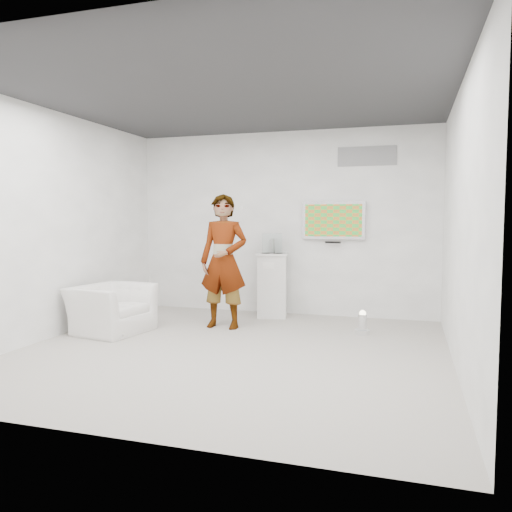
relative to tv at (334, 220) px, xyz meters
name	(u,v)px	position (x,y,z in m)	size (l,w,h in m)	color
room	(231,225)	(-0.85, -2.45, -0.05)	(5.01, 5.01, 3.00)	#A39D96
tv	(334,220)	(0.00, 0.00, 0.00)	(1.00, 0.08, 0.60)	silver
logo_decal	(367,156)	(0.50, 0.04, 1.00)	(0.90, 0.02, 0.30)	gray
person	(224,261)	(-1.39, -1.29, -0.59)	(0.70, 0.46, 1.93)	white
armchair	(111,309)	(-2.78, -2.02, -1.22)	(1.01, 0.88, 0.66)	white
pedestal	(272,285)	(-0.93, -0.29, -1.04)	(0.50, 0.50, 1.03)	silver
floor_uplight	(362,323)	(0.58, -1.14, -1.39)	(0.20, 0.20, 0.31)	white
vitrine	(272,243)	(-0.93, -0.29, -0.36)	(0.32, 0.32, 0.32)	silver
console	(272,246)	(-0.93, -0.29, -0.41)	(0.05, 0.17, 0.23)	silver
wii_remote	(243,208)	(-1.14, -1.14, 0.19)	(0.04, 0.14, 0.04)	silver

